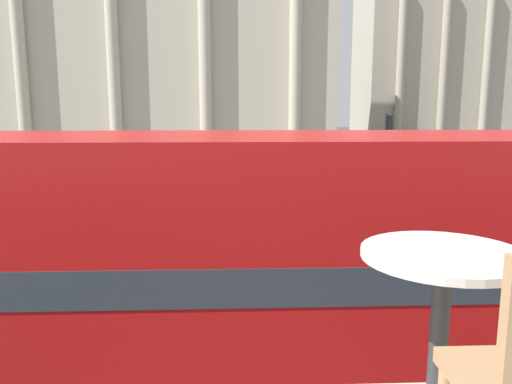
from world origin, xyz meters
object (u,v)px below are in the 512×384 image
(double_decker_bus, at_px, (336,263))
(traffic_light_far, at_px, (387,141))
(cafe_dining_table, at_px, (441,302))
(plaza_building_right, at_px, (485,55))
(plaza_building_left, at_px, (133,49))
(pedestrian_blue, at_px, (119,154))
(pedestrian_olive, at_px, (123,166))
(pedestrian_black, at_px, (4,207))
(traffic_light_mid, at_px, (161,163))
(pedestrian_yellow, at_px, (190,180))

(double_decker_bus, bearing_deg, traffic_light_far, 77.12)
(cafe_dining_table, height_order, plaza_building_right, plaza_building_right)
(traffic_light_far, bearing_deg, plaza_building_left, 128.49)
(pedestrian_blue, bearing_deg, pedestrian_olive, 44.04)
(plaza_building_left, height_order, plaza_building_right, plaza_building_right)
(pedestrian_olive, xyz_separation_m, pedestrian_black, (-1.56, -10.90, -0.08))
(traffic_light_mid, bearing_deg, pedestrian_yellow, 78.50)
(plaza_building_left, height_order, traffic_light_far, plaza_building_left)
(plaza_building_left, bearing_deg, cafe_dining_table, -77.58)
(plaza_building_left, bearing_deg, pedestrian_yellow, -73.55)
(double_decker_bus, bearing_deg, pedestrian_blue, 114.11)
(traffic_light_far, height_order, pedestrian_blue, traffic_light_far)
(plaza_building_left, relative_size, pedestrian_blue, 20.24)
(pedestrian_black, relative_size, pedestrian_yellow, 0.99)
(traffic_light_far, distance_m, pedestrian_black, 17.37)
(double_decker_bus, relative_size, pedestrian_yellow, 6.06)
(pedestrian_blue, bearing_deg, traffic_light_mid, 47.83)
(double_decker_bus, height_order, pedestrian_yellow, double_decker_bus)
(plaza_building_right, height_order, traffic_light_far, plaza_building_right)
(pedestrian_yellow, bearing_deg, pedestrian_black, -82.67)
(plaza_building_right, xyz_separation_m, traffic_light_far, (-23.19, -37.31, -7.90))
(plaza_building_left, bearing_deg, traffic_light_mid, -77.20)
(pedestrian_olive, relative_size, pedestrian_blue, 1.08)
(plaza_building_right, bearing_deg, traffic_light_mid, -127.86)
(pedestrian_blue, bearing_deg, pedestrian_black, 31.36)
(double_decker_bus, xyz_separation_m, traffic_light_mid, (-4.18, 12.36, -0.02))
(plaza_building_right, bearing_deg, pedestrian_blue, -145.97)
(traffic_light_far, bearing_deg, pedestrian_olive, 167.99)
(plaza_building_right, xyz_separation_m, pedestrian_olive, (-36.98, -34.37, -9.42))
(pedestrian_yellow, bearing_deg, plaza_building_right, 102.61)
(double_decker_bus, relative_size, pedestrian_blue, 6.14)
(traffic_light_mid, xyz_separation_m, traffic_light_far, (10.38, 5.87, 0.37))
(traffic_light_mid, relative_size, pedestrian_olive, 1.85)
(pedestrian_black, bearing_deg, pedestrian_yellow, 32.10)
(cafe_dining_table, height_order, pedestrian_olive, cafe_dining_table)
(double_decker_bus, height_order, traffic_light_mid, double_decker_bus)
(cafe_dining_table, relative_size, pedestrian_blue, 0.44)
(plaza_building_left, distance_m, pedestrian_blue, 12.68)
(pedestrian_olive, bearing_deg, traffic_light_mid, -56.62)
(traffic_light_far, relative_size, pedestrian_black, 2.34)
(plaza_building_left, height_order, traffic_light_mid, plaza_building_left)
(traffic_light_far, distance_m, pedestrian_olive, 14.18)
(double_decker_bus, relative_size, pedestrian_black, 6.11)
(cafe_dining_table, relative_size, pedestrian_olive, 0.41)
(cafe_dining_table, distance_m, plaza_building_right, 67.67)
(pedestrian_olive, bearing_deg, pedestrian_yellow, -39.19)
(pedestrian_blue, bearing_deg, plaza_building_right, 154.02)
(cafe_dining_table, distance_m, pedestrian_black, 17.46)
(plaza_building_left, height_order, pedestrian_blue, plaza_building_left)
(pedestrian_olive, distance_m, pedestrian_yellow, 6.65)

